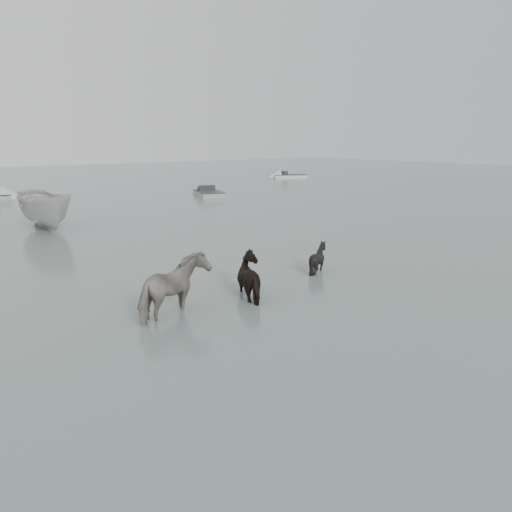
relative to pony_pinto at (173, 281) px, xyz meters
The scene contains 7 objects.
ground 2.52m from the pony_pinto, ahead, with size 140.00×140.00×0.00m, color #4D5B55.
pony_pinto is the anchor object (origin of this frame).
pony_dark 2.46m from the pony_pinto, ahead, with size 1.45×1.24×1.46m, color black.
pony_black 5.57m from the pony_pinto, ahead, with size 0.91×1.03×1.13m, color black.
boat_small 14.03m from the pony_pinto, 86.45° to the left, with size 1.87×4.97×1.92m, color #B6B5B1.
skiff_port 24.78m from the pony_pinto, 56.03° to the left, with size 4.43×1.60×0.75m, color gray, non-canonical shape.
skiff_star 41.83m from the pony_pinto, 45.18° to the left, with size 4.75×1.60×0.75m, color beige, non-canonical shape.
Camera 1 is at (-7.64, -10.09, 4.09)m, focal length 35.00 mm.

